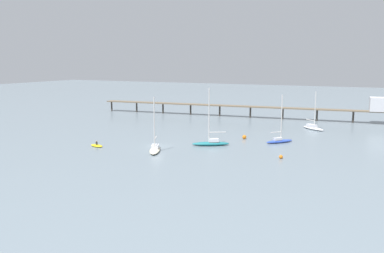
{
  "coord_description": "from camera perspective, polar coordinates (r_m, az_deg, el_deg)",
  "views": [
    {
      "loc": [
        38.0,
        -64.48,
        16.18
      ],
      "look_at": [
        0.0,
        15.59,
        1.5
      ],
      "focal_mm": 37.39,
      "sensor_mm": 36.0,
      "label": 1
    }
  ],
  "objects": [
    {
      "name": "pier",
      "position": [
        113.2,
        14.68,
        2.9
      ],
      "size": [
        83.88,
        11.0,
        6.85
      ],
      "color": "brown",
      "rests_on": "ground_plane"
    },
    {
      "name": "sailboat_cream",
      "position": [
        72.24,
        -5.31,
        -3.09
      ],
      "size": [
        4.52,
        6.94,
        9.88
      ],
      "color": "beige",
      "rests_on": "ground_plane"
    },
    {
      "name": "sailboat_blue",
      "position": [
        81.26,
        12.34,
        -1.84
      ],
      "size": [
        5.05,
        5.49,
        9.52
      ],
      "color": "#2D4CB7",
      "rests_on": "ground_plane"
    },
    {
      "name": "ground_plane",
      "position": [
        76.57,
        -5.01,
        -2.83
      ],
      "size": [
        400.0,
        400.0,
        0.0
      ],
      "primitive_type": "plane",
      "color": "slate"
    },
    {
      "name": "dinghy_yellow",
      "position": [
        78.25,
        -13.44,
        -2.64
      ],
      "size": [
        3.48,
        2.37,
        1.14
      ],
      "color": "yellow",
      "rests_on": "ground_plane"
    },
    {
      "name": "mooring_buoy_outer",
      "position": [
        68.33,
        12.56,
        -4.25
      ],
      "size": [
        0.64,
        0.64,
        0.64
      ],
      "primitive_type": "sphere",
      "color": "orange",
      "rests_on": "ground_plane"
    },
    {
      "name": "mooring_buoy_near",
      "position": [
        83.94,
        7.47,
        -1.49
      ],
      "size": [
        0.85,
        0.85,
        0.85
      ],
      "primitive_type": "sphere",
      "color": "orange",
      "rests_on": "ground_plane"
    },
    {
      "name": "sailboat_white",
      "position": [
        99.17,
        16.87,
        -0.05
      ],
      "size": [
        6.24,
        5.7,
        9.03
      ],
      "color": "white",
      "rests_on": "ground_plane"
    },
    {
      "name": "sailboat_teal",
      "position": [
        76.91,
        2.73,
        -2.22
      ],
      "size": [
        7.07,
        4.96,
        11.09
      ],
      "color": "#1E727A",
      "rests_on": "ground_plane"
    }
  ]
}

